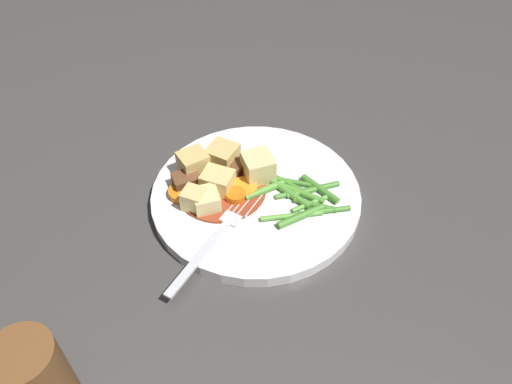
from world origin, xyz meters
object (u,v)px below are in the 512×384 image
object	(u,v)px
potato_chunk_4	(258,167)
meat_chunk_1	(207,168)
meat_chunk_3	(229,174)
carrot_slice_2	(211,179)
dinner_plate	(256,196)
potato_chunk_0	(218,179)
potato_chunk_1	(194,165)
potato_chunk_5	(206,200)
fork	(217,236)
potato_chunk_2	(194,199)
carrot_slice_3	(236,196)
meat_chunk_0	(187,179)
meat_chunk_2	(236,166)
carrot_slice_1	(244,188)
carrot_slice_0	(182,192)
potato_chunk_3	(223,157)
pepper_mill	(37,381)

from	to	relation	value
potato_chunk_4	meat_chunk_1	world-z (taller)	potato_chunk_4
meat_chunk_1	meat_chunk_3	bearing A→B (deg)	164.29
carrot_slice_2	potato_chunk_4	xyz separation A→B (m)	(-0.06, -0.01, 0.01)
dinner_plate	potato_chunk_4	bearing A→B (deg)	-88.56
potato_chunk_0	potato_chunk_1	bearing A→B (deg)	-30.32
potato_chunk_5	fork	size ratio (longest dim) A/B	0.19
carrot_slice_2	dinner_plate	bearing A→B (deg)	167.19
potato_chunk_2	carrot_slice_3	bearing A→B (deg)	-159.56
carrot_slice_3	potato_chunk_0	world-z (taller)	potato_chunk_0
meat_chunk_0	meat_chunk_1	distance (m)	0.03
fork	dinner_plate	bearing A→B (deg)	-116.32
meat_chunk_2	meat_chunk_3	size ratio (longest dim) A/B	1.11
carrot_slice_1	carrot_slice_0	bearing A→B (deg)	11.18
carrot_slice_0	meat_chunk_0	bearing A→B (deg)	-98.92
potato_chunk_3	fork	world-z (taller)	potato_chunk_3
meat_chunk_0	meat_chunk_2	size ratio (longest dim) A/B	1.31
potato_chunk_2	meat_chunk_1	distance (m)	0.06
carrot_slice_3	fork	size ratio (longest dim) A/B	0.15
carrot_slice_0	potato_chunk_2	world-z (taller)	potato_chunk_2
meat_chunk_1	potato_chunk_4	bearing A→B (deg)	179.29
carrot_slice_1	potato_chunk_4	size ratio (longest dim) A/B	0.91
potato_chunk_0	potato_chunk_5	bearing A→B (deg)	75.39
carrot_slice_2	potato_chunk_3	size ratio (longest dim) A/B	0.86
potato_chunk_3	meat_chunk_2	xyz separation A→B (m)	(-0.02, 0.01, -0.01)
potato_chunk_5	meat_chunk_1	world-z (taller)	potato_chunk_5
potato_chunk_0	carrot_slice_1	bearing A→B (deg)	174.69
potato_chunk_0	fork	xyz separation A→B (m)	(-0.01, 0.08, -0.01)
dinner_plate	meat_chunk_3	distance (m)	0.04
pepper_mill	carrot_slice_0	bearing A→B (deg)	-104.79
carrot_slice_1	carrot_slice_2	distance (m)	0.04
potato_chunk_4	potato_chunk_5	distance (m)	0.08
dinner_plate	potato_chunk_4	distance (m)	0.04
meat_chunk_0	potato_chunk_2	bearing A→B (deg)	113.35
meat_chunk_3	potato_chunk_5	bearing A→B (deg)	68.30
meat_chunk_3	fork	distance (m)	0.10
carrot_slice_1	meat_chunk_0	size ratio (longest dim) A/B	1.04
carrot_slice_0	potato_chunk_1	size ratio (longest dim) A/B	0.99
fork	carrot_slice_1	bearing A→B (deg)	-106.25
carrot_slice_2	potato_chunk_4	distance (m)	0.06
potato_chunk_5	pepper_mill	bearing A→B (deg)	67.20
carrot_slice_2	meat_chunk_1	world-z (taller)	meat_chunk_1
potato_chunk_1	meat_chunk_2	xyz separation A→B (m)	(-0.05, -0.01, -0.01)
carrot_slice_3	meat_chunk_1	distance (m)	0.06
carrot_slice_0	pepper_mill	distance (m)	0.27
meat_chunk_1	meat_chunk_0	bearing A→B (deg)	46.13
dinner_plate	potato_chunk_2	bearing A→B (deg)	24.70
carrot_slice_3	fork	distance (m)	0.06
carrot_slice_0	meat_chunk_1	world-z (taller)	meat_chunk_1
carrot_slice_0	meat_chunk_0	distance (m)	0.02
carrot_slice_2	carrot_slice_3	world-z (taller)	carrot_slice_3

